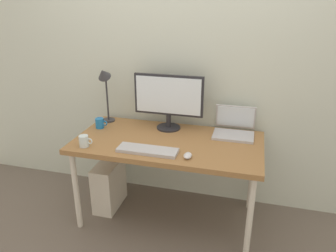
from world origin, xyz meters
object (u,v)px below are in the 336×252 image
(desk, at_px, (168,147))
(monitor, at_px, (168,98))
(mouse, at_px, (188,156))
(computer_tower, at_px, (109,185))
(laptop, at_px, (234,128))
(desk_lamp, at_px, (104,82))
(keyboard, at_px, (147,150))
(coffee_mug, at_px, (100,123))
(glass_cup, at_px, (84,141))

(desk, relative_size, monitor, 2.51)
(desk, distance_m, mouse, 0.33)
(desk, xyz_separation_m, computer_tower, (-0.55, 0.02, -0.45))
(monitor, relative_size, computer_tower, 1.37)
(laptop, bearing_deg, desk, -151.97)
(desk_lamp, bearing_deg, laptop, 0.95)
(monitor, relative_size, keyboard, 1.31)
(monitor, bearing_deg, desk_lamp, 179.89)
(keyboard, bearing_deg, coffee_mug, 148.29)
(computer_tower, bearing_deg, keyboard, -29.04)
(keyboard, relative_size, coffee_mug, 4.11)
(desk, distance_m, monitor, 0.41)
(desk, bearing_deg, glass_cup, -154.82)
(desk_lamp, height_order, glass_cup, desk_lamp)
(desk, bearing_deg, coffee_mug, 171.02)
(laptop, relative_size, coffee_mug, 2.99)
(mouse, bearing_deg, desk_lamp, 149.62)
(monitor, bearing_deg, glass_cup, -135.27)
(desk_lamp, bearing_deg, computer_tower, -69.95)
(laptop, bearing_deg, monitor, -177.96)
(coffee_mug, bearing_deg, glass_cup, -81.93)
(mouse, distance_m, computer_tower, 0.96)
(desk, height_order, laptop, laptop)
(mouse, bearing_deg, monitor, 118.86)
(desk, height_order, desk_lamp, desk_lamp)
(computer_tower, bearing_deg, desk_lamp, 110.05)
(coffee_mug, height_order, computer_tower, coffee_mug)
(mouse, bearing_deg, keyboard, 176.63)
(mouse, xyz_separation_m, computer_tower, (-0.75, 0.27, -0.52))
(laptop, distance_m, mouse, 0.58)
(laptop, bearing_deg, mouse, -118.60)
(desk, bearing_deg, computer_tower, 177.80)
(keyboard, distance_m, computer_tower, 0.73)
(coffee_mug, bearing_deg, mouse, -22.63)
(desk, relative_size, mouse, 16.12)
(coffee_mug, distance_m, glass_cup, 0.37)
(coffee_mug, distance_m, computer_tower, 0.56)
(mouse, relative_size, computer_tower, 0.21)
(computer_tower, bearing_deg, coffee_mug, 135.78)
(desk_lamp, distance_m, keyboard, 0.79)
(desk_lamp, xyz_separation_m, keyboard, (0.53, -0.47, -0.35))
(laptop, distance_m, keyboard, 0.76)
(desk_lamp, distance_m, glass_cup, 0.60)
(desk, xyz_separation_m, desk_lamp, (-0.63, 0.24, 0.42))
(desk, relative_size, laptop, 4.53)
(desk, relative_size, glass_cup, 13.65)
(computer_tower, bearing_deg, glass_cup, -95.49)
(monitor, bearing_deg, keyboard, -93.77)
(monitor, xyz_separation_m, coffee_mug, (-0.57, -0.14, -0.22))
(mouse, bearing_deg, computer_tower, 160.31)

